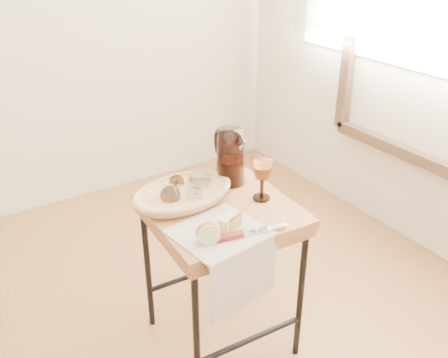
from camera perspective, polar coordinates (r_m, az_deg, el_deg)
side_table at (r=1.93m, az=-0.33°, el=-11.30°), size 0.52×0.52×0.63m
tea_towel at (r=1.61m, az=-0.63°, el=-6.18°), size 0.31×0.28×0.01m
bread_basket at (r=1.78m, az=-4.79°, el=-1.88°), size 0.37×0.27×0.05m
goblet_lying_a at (r=1.77m, az=-5.93°, el=-1.21°), size 0.13×0.14×0.07m
goblet_lying_b at (r=1.78m, az=-3.06°, el=-0.84°), size 0.15×0.16×0.08m
pitcher at (r=1.87m, az=0.74°, el=2.60°), size 0.20×0.26×0.26m
wine_goblet at (r=1.77m, az=4.46°, el=-0.00°), size 0.10×0.10×0.16m
apple_half at (r=1.54m, az=-1.86°, el=-6.13°), size 0.09×0.07×0.07m
apple_wedge at (r=1.61m, az=0.56°, el=-5.11°), size 0.08×0.06×0.05m
table_knife at (r=1.59m, az=2.81°, el=-6.15°), size 0.26×0.08×0.02m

